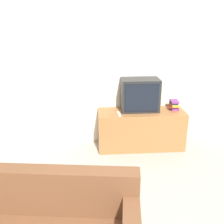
{
  "coord_description": "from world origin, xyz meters",
  "views": [
    {
      "loc": [
        -0.37,
        -1.2,
        2.14
      ],
      "look_at": [
        -0.12,
        2.26,
        0.82
      ],
      "focal_mm": 42.0,
      "sensor_mm": 36.0,
      "label": 1
    }
  ],
  "objects_px": {
    "television": "(140,95)",
    "remote_on_stand": "(119,114)",
    "book_stack": "(174,105)",
    "tv_stand": "(141,129)"
  },
  "relations": [
    {
      "from": "television",
      "to": "remote_on_stand",
      "type": "relative_size",
      "value": 3.16
    },
    {
      "from": "television",
      "to": "remote_on_stand",
      "type": "height_order",
      "value": "television"
    },
    {
      "from": "television",
      "to": "remote_on_stand",
      "type": "distance_m",
      "value": 0.47
    },
    {
      "from": "remote_on_stand",
      "to": "book_stack",
      "type": "bearing_deg",
      "value": 9.59
    },
    {
      "from": "television",
      "to": "book_stack",
      "type": "bearing_deg",
      "value": -2.28
    },
    {
      "from": "television",
      "to": "remote_on_stand",
      "type": "bearing_deg",
      "value": -153.36
    },
    {
      "from": "tv_stand",
      "to": "television",
      "type": "bearing_deg",
      "value": 114.1
    },
    {
      "from": "tv_stand",
      "to": "remote_on_stand",
      "type": "relative_size",
      "value": 7.36
    },
    {
      "from": "tv_stand",
      "to": "remote_on_stand",
      "type": "distance_m",
      "value": 0.52
    },
    {
      "from": "tv_stand",
      "to": "television",
      "type": "relative_size",
      "value": 2.32
    }
  ]
}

